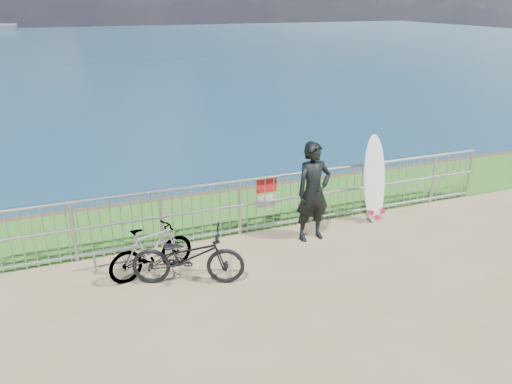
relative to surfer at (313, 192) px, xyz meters
name	(u,v)px	position (x,y,z in m)	size (l,w,h in m)	color
grass_strip	(245,209)	(-0.72, 1.74, -0.94)	(120.00, 120.00, 0.00)	#26611A
railing	(265,203)	(-0.70, 0.64, -0.37)	(10.06, 0.10, 1.13)	#95989D
surfer	(313,192)	(0.00, 0.00, 0.00)	(0.69, 0.45, 1.89)	black
surfboard	(374,182)	(1.54, 0.32, -0.12)	(0.51, 0.46, 1.78)	silver
bicycle_near	(188,257)	(-2.56, -0.73, -0.48)	(0.62, 1.79, 0.94)	black
bicycle_far	(151,251)	(-3.06, -0.27, -0.50)	(0.41, 1.47, 0.88)	black
bike_rack	(142,248)	(-3.16, 0.14, -0.64)	(1.77, 0.05, 0.37)	#95989D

